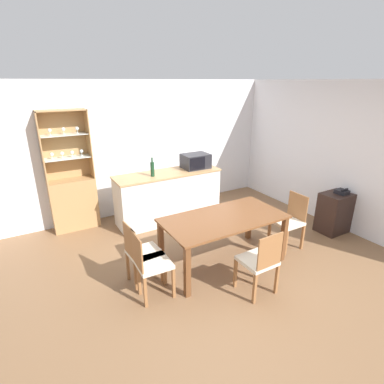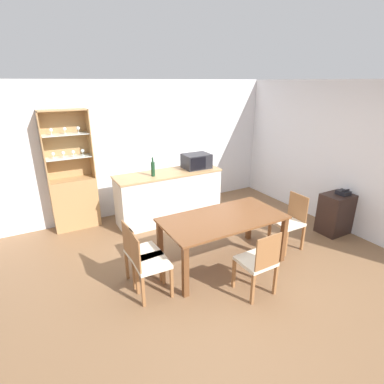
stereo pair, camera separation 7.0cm
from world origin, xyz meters
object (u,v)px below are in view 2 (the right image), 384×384
(display_cabinet, at_px, (74,195))
(microwave, at_px, (196,161))
(wine_bottle, at_px, (153,169))
(telephone, at_px, (343,193))
(dining_table, at_px, (223,224))
(dining_chair_side_left_far, at_px, (141,253))
(dining_chair_head_near, at_px, (258,262))
(dining_chair_side_left_near, at_px, (148,263))
(side_cabinet, at_px, (335,214))
(dining_chair_side_right_near, at_px, (289,221))

(display_cabinet, bearing_deg, microwave, -13.36)
(microwave, bearing_deg, display_cabinet, 166.64)
(microwave, xyz_separation_m, wine_bottle, (-0.93, -0.09, -0.00))
(wine_bottle, bearing_deg, telephone, -34.83)
(dining_table, height_order, dining_chair_side_left_far, dining_chair_side_left_far)
(display_cabinet, height_order, dining_chair_head_near, display_cabinet)
(microwave, bearing_deg, wine_bottle, -174.77)
(dining_chair_head_near, relative_size, wine_bottle, 2.57)
(wine_bottle, bearing_deg, dining_chair_head_near, -81.54)
(dining_chair_head_near, height_order, dining_chair_side_left_near, same)
(dining_chair_side_left_near, height_order, side_cabinet, dining_chair_side_left_near)
(dining_table, xyz_separation_m, dining_chair_side_left_far, (-1.18, 0.13, -0.19))
(dining_table, distance_m, dining_chair_side_left_far, 1.20)
(dining_chair_side_right_near, bearing_deg, dining_chair_head_near, 118.30)
(dining_chair_side_left_near, xyz_separation_m, side_cabinet, (3.44, -0.03, -0.09))
(display_cabinet, xyz_separation_m, telephone, (3.96, -2.48, 0.13))
(dining_chair_side_left_far, bearing_deg, wine_bottle, 148.46)
(dining_table, height_order, dining_chair_side_right_near, dining_chair_side_right_near)
(dining_chair_side_right_near, bearing_deg, dining_table, 83.93)
(dining_chair_head_near, height_order, wine_bottle, wine_bottle)
(display_cabinet, xyz_separation_m, dining_chair_side_left_near, (0.46, -2.41, -0.17))
(dining_chair_side_left_near, height_order, microwave, microwave)
(dining_chair_side_left_near, bearing_deg, dining_table, 98.36)
(display_cabinet, bearing_deg, dining_chair_head_near, -61.60)
(dining_chair_side_left_far, height_order, microwave, microwave)
(dining_table, height_order, dining_chair_side_left_near, dining_chair_side_left_near)
(dining_chair_side_right_near, distance_m, dining_chair_side_left_far, 2.38)
(dining_chair_side_left_near, height_order, wine_bottle, wine_bottle)
(dining_table, height_order, dining_chair_head_near, dining_chair_head_near)
(dining_chair_side_right_near, height_order, wine_bottle, wine_bottle)
(dining_chair_head_near, xyz_separation_m, dining_chair_side_left_near, (-1.18, 0.63, 0.00))
(dining_table, bearing_deg, dining_chair_side_left_near, -173.64)
(display_cabinet, bearing_deg, dining_chair_side_left_far, -77.94)
(dining_table, relative_size, wine_bottle, 5.10)
(display_cabinet, relative_size, dining_chair_side_left_near, 2.39)
(dining_chair_side_left_far, bearing_deg, telephone, 81.23)
(side_cabinet, height_order, telephone, telephone)
(dining_table, bearing_deg, dining_chair_side_right_near, -6.45)
(display_cabinet, height_order, telephone, display_cabinet)
(dining_chair_head_near, bearing_deg, microwave, 76.37)
(dining_table, xyz_separation_m, wine_bottle, (-0.36, 1.66, 0.44))
(side_cabinet, bearing_deg, dining_chair_side_left_near, 179.42)
(dining_chair_side_left_far, height_order, wine_bottle, wine_bottle)
(dining_chair_side_right_near, xyz_separation_m, microwave, (-0.61, 1.88, 0.63))
(display_cabinet, bearing_deg, telephone, -32.00)
(wine_bottle, xyz_separation_m, telephone, (2.68, -1.87, -0.33))
(display_cabinet, xyz_separation_m, dining_table, (1.64, -2.27, 0.01))
(dining_chair_side_right_near, height_order, telephone, dining_chair_side_right_near)
(display_cabinet, distance_m, dining_chair_head_near, 3.45)
(dining_chair_head_near, distance_m, side_cabinet, 2.34)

